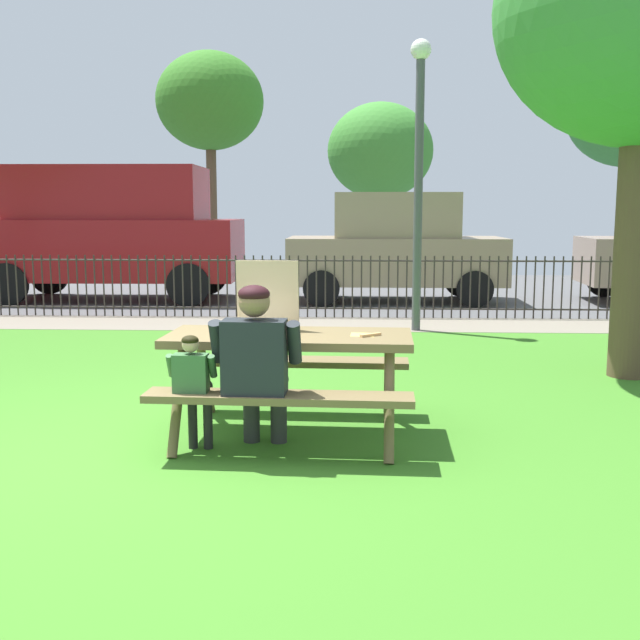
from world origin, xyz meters
TOP-DOWN VIEW (x-y plane):
  - ground at (0.00, 1.40)m, footprint 28.00×10.79m
  - cobblestone_walkway at (0.00, 6.09)m, footprint 28.00×1.40m
  - street_asphalt at (0.00, 10.77)m, footprint 28.00×7.96m
  - picnic_table_foreground at (1.16, 0.52)m, footprint 1.86×1.55m
  - pizza_box_open at (0.98, 0.56)m, footprint 0.50×0.53m
  - pizza_slice_on_table at (1.72, 0.50)m, footprint 0.26×0.26m
  - adult_at_table at (0.99, 0.03)m, footprint 0.62×0.60m
  - child_at_table at (0.55, 0.01)m, footprint 0.34×0.33m
  - iron_fence_streetside at (-0.00, 6.79)m, footprint 20.55×0.03m
  - lamp_post_walkway at (2.52, 5.57)m, footprint 0.28×0.28m
  - parked_car_center at (-2.85, 8.95)m, footprint 4.73×2.14m
  - parked_car_right at (2.41, 8.95)m, footprint 3.90×1.84m
  - far_tree_midleft at (-2.38, 16.49)m, footprint 2.98×2.98m
  - far_tree_center at (2.36, 16.49)m, footprint 2.93×2.93m
  - far_tree_midright at (9.10, 16.49)m, footprint 3.37×3.37m

SIDE VIEW (x-z plane):
  - ground at x=0.00m, z-range -0.02..0.00m
  - street_asphalt at x=0.00m, z-range -0.01..0.00m
  - cobblestone_walkway at x=0.00m, z-range -0.01..0.00m
  - iron_fence_streetside at x=0.00m, z-range 0.01..0.98m
  - child_at_table at x=0.55m, z-range 0.09..0.94m
  - picnic_table_foreground at x=1.16m, z-range 0.20..0.99m
  - adult_at_table at x=0.99m, z-range 0.06..1.25m
  - pizza_slice_on_table at x=1.72m, z-range 0.77..0.79m
  - pizza_box_open at x=0.98m, z-range 0.63..1.16m
  - parked_car_right at x=2.41m, z-range 0.02..2.00m
  - parked_car_center at x=-2.85m, z-range 0.08..2.54m
  - lamp_post_walkway at x=2.52m, z-range 0.44..4.38m
  - far_tree_center at x=2.36m, z-range 0.94..5.56m
  - far_tree_midright at x=9.10m, z-range 1.38..7.25m
  - far_tree_midleft at x=-2.38m, z-range 1.63..7.64m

